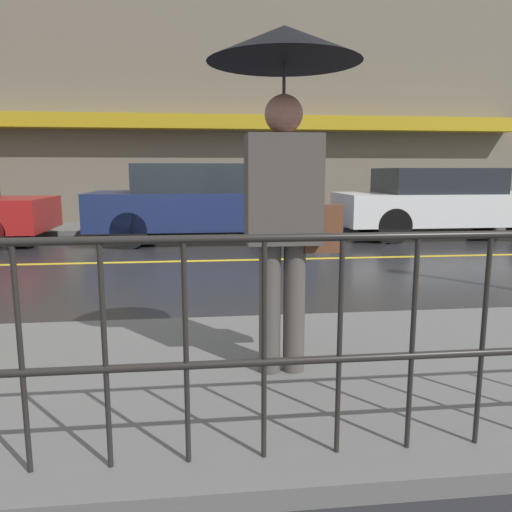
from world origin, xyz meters
The scene contains 9 objects.
ground_plane centered at (0.00, 0.00, 0.00)m, with size 80.00×80.00×0.00m, color #262628.
sidewalk_near centered at (0.00, -4.68, 0.05)m, with size 28.00×2.51×0.10m.
sidewalk_far centered at (0.00, 4.39, 0.05)m, with size 28.00×1.92×0.10m.
lane_marking centered at (0.00, 0.00, 0.00)m, with size 25.20×0.12×0.01m.
building_storefront centered at (0.00, 5.48, 3.40)m, with size 28.00×0.85×6.90m.
railing_foreground centered at (0.00, -5.68, 0.75)m, with size 12.00×0.04×1.03m.
pedestrian centered at (0.59, -4.71, 1.70)m, with size 0.93×0.93×2.14m.
car_navy centered at (0.12, 2.27, 0.78)m, with size 4.37×1.90×1.54m.
car_white centered at (5.17, 2.27, 0.75)m, with size 4.43×1.71×1.46m.
Camera 1 is at (0.07, -7.77, 1.40)m, focal length 35.00 mm.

